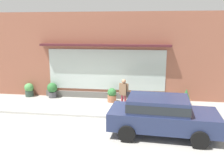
# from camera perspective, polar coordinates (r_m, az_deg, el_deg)

# --- Properties ---
(ground_plane) EXTENTS (60.00, 60.00, 0.00)m
(ground_plane) POSITION_cam_1_polar(r_m,az_deg,el_deg) (11.76, -4.04, -7.29)
(ground_plane) COLOR #9E9B93
(curb_strip) EXTENTS (14.00, 0.24, 0.12)m
(curb_strip) POSITION_cam_1_polar(r_m,az_deg,el_deg) (11.56, -4.25, -7.35)
(curb_strip) COLOR #B2B2AD
(curb_strip) RESTS_ON ground_plane
(storefront) EXTENTS (14.00, 0.81, 4.92)m
(storefront) POSITION_cam_1_polar(r_m,az_deg,el_deg) (14.26, -1.56, 6.33)
(storefront) COLOR #935642
(storefront) RESTS_ON ground_plane
(fire_hydrant) EXTENTS (0.41, 0.38, 0.84)m
(fire_hydrant) POSITION_cam_1_polar(r_m,az_deg,el_deg) (12.23, 5.93, -4.44)
(fire_hydrant) COLOR #4C8C47
(fire_hydrant) RESTS_ON ground_plane
(pedestrian_with_handbag) EXTENTS (0.65, 0.32, 1.60)m
(pedestrian_with_handbag) POSITION_cam_1_polar(r_m,az_deg,el_deg) (12.21, 2.84, -1.96)
(pedestrian_with_handbag) COLOR #8E333D
(pedestrian_with_handbag) RESTS_ON ground_plane
(parked_car_navy) EXTENTS (4.17, 2.16, 1.51)m
(parked_car_navy) POSITION_cam_1_polar(r_m,az_deg,el_deg) (9.63, 11.29, -6.75)
(parked_car_navy) COLOR navy
(parked_car_navy) RESTS_ON ground_plane
(potted_plant_near_hydrant) EXTENTS (0.54, 0.54, 0.81)m
(potted_plant_near_hydrant) POSITION_cam_1_polar(r_m,az_deg,el_deg) (15.61, -18.69, -1.22)
(potted_plant_near_hydrant) COLOR #33473D
(potted_plant_near_hydrant) RESTS_ON ground_plane
(potted_plant_window_center) EXTENTS (0.49, 0.49, 0.86)m
(potted_plant_window_center) POSITION_cam_1_polar(r_m,az_deg,el_deg) (13.83, 16.80, -2.92)
(potted_plant_window_center) COLOR #9E6042
(potted_plant_window_center) RESTS_ON ground_plane
(potted_plant_doorstep) EXTENTS (0.59, 0.59, 0.89)m
(potted_plant_doorstep) POSITION_cam_1_polar(r_m,az_deg,el_deg) (14.94, -13.71, -1.26)
(potted_plant_doorstep) COLOR #4C4C51
(potted_plant_doorstep) RESTS_ON ground_plane
(potted_plant_window_right) EXTENTS (0.49, 0.49, 0.79)m
(potted_plant_window_right) POSITION_cam_1_polar(r_m,az_deg,el_deg) (13.70, -0.04, -2.57)
(potted_plant_window_right) COLOR #9E6042
(potted_plant_window_right) RESTS_ON ground_plane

